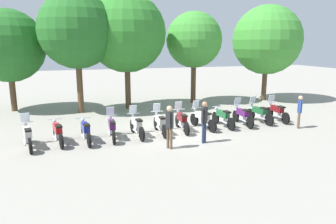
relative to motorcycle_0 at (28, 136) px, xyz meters
The scene contains 21 objects.
ground_plane 6.41m from the motorcycle_0, ahead, with size 80.00×80.00×0.00m, color gray.
motorcycle_0 is the anchor object (origin of this frame).
motorcycle_1 1.19m from the motorcycle_0, 12.67° to the left, with size 0.67×2.17×0.99m.
motorcycle_2 2.32m from the motorcycle_0, ahead, with size 0.62×2.19×0.99m.
motorcycle_3 3.49m from the motorcycle_0, ahead, with size 0.62×2.19×1.37m.
motorcycle_4 4.64m from the motorcycle_0, ahead, with size 0.62×2.19×1.37m.
motorcycle_5 5.81m from the motorcycle_0, ahead, with size 0.62×2.19×1.37m.
motorcycle_6 6.97m from the motorcycle_0, ahead, with size 0.62×2.19×1.37m.
motorcycle_7 8.12m from the motorcycle_0, ahead, with size 0.71×2.16×1.37m.
motorcycle_8 9.28m from the motorcycle_0, ahead, with size 0.62×2.19×0.99m.
motorcycle_9 10.44m from the motorcycle_0, ahead, with size 0.62×2.19×1.37m.
motorcycle_10 11.60m from the motorcycle_0, ahead, with size 0.62×2.19×1.37m.
motorcycle_11 12.76m from the motorcycle_0, ahead, with size 0.62×2.19×1.37m.
person_0 7.39m from the motorcycle_0, 11.92° to the right, with size 0.36×0.34×1.82m.
person_1 12.83m from the motorcycle_0, ahead, with size 0.31×0.37×1.67m.
person_2 5.86m from the motorcycle_0, 18.27° to the right, with size 0.33×0.38×1.80m.
tree_0 9.20m from the motorcycle_0, 101.52° to the left, with size 4.49×4.49×6.35m.
tree_1 8.22m from the motorcycle_0, 69.79° to the left, with size 4.56×4.56×7.28m.
tree_2 9.87m from the motorcycle_0, 52.00° to the left, with size 5.05×5.05×7.42m.
tree_3 13.50m from the motorcycle_0, 36.47° to the left, with size 3.94×3.94×6.46m.
tree_4 17.84m from the motorcycle_0, 23.81° to the left, with size 5.06×5.06×7.02m.
Camera 1 is at (-4.60, -14.20, 4.23)m, focal length 33.93 mm.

